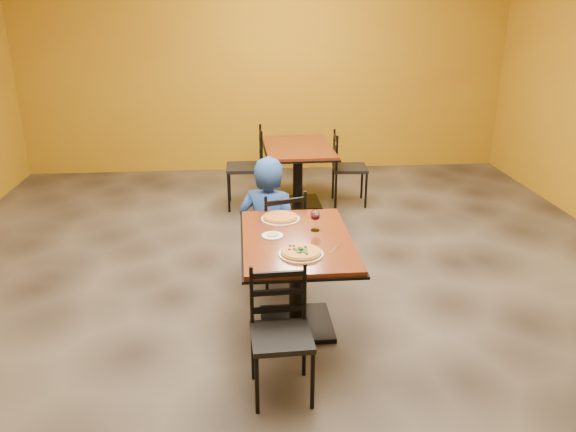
{
  "coord_description": "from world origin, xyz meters",
  "views": [
    {
      "loc": [
        -0.4,
        -4.35,
        2.39
      ],
      "look_at": [
        -0.05,
        -0.3,
        0.85
      ],
      "focal_mm": 35.43,
      "sensor_mm": 36.0,
      "label": 1
    }
  ],
  "objects": [
    {
      "name": "dip",
      "position": [
        -0.18,
        -0.45,
        0.76
      ],
      "size": [
        0.09,
        0.09,
        0.01
      ],
      "primitive_type": "cylinder",
      "color": "tan",
      "rests_on": "side_plate"
    },
    {
      "name": "table_second",
      "position": [
        0.3,
        2.33,
        0.56
      ],
      "size": [
        0.85,
        1.24,
        0.75
      ],
      "rotation": [
        0.0,
        0.0,
        0.02
      ],
      "color": "maroon",
      "rests_on": "floor"
    },
    {
      "name": "table_main",
      "position": [
        0.0,
        -0.5,
        0.56
      ],
      "size": [
        0.83,
        1.23,
        0.75
      ],
      "color": "maroon",
      "rests_on": "floor"
    },
    {
      "name": "diner",
      "position": [
        -0.16,
        0.46,
        0.56
      ],
      "size": [
        0.67,
        0.55,
        1.13
      ],
      "primitive_type": "imported",
      "rotation": [
        0.0,
        0.0,
        2.8
      ],
      "color": "navy",
      "rests_on": "floor"
    },
    {
      "name": "knife",
      "position": [
        0.26,
        -0.7,
        0.75
      ],
      "size": [
        0.13,
        0.18,
        0.0
      ],
      "primitive_type": "cube",
      "rotation": [
        0.0,
        0.0,
        -0.59
      ],
      "color": "silver",
      "rests_on": "table_main"
    },
    {
      "name": "pizza_far",
      "position": [
        -0.09,
        -0.11,
        0.77
      ],
      "size": [
        0.28,
        0.28,
        0.02
      ],
      "primitive_type": "cylinder",
      "color": "#C28525",
      "rests_on": "plate_far"
    },
    {
      "name": "plate_main",
      "position": [
        -0.0,
        -0.8,
        0.76
      ],
      "size": [
        0.31,
        0.31,
        0.01
      ],
      "primitive_type": "cylinder",
      "color": "white",
      "rests_on": "table_main"
    },
    {
      "name": "chair_second_right",
      "position": [
        0.94,
        2.33,
        0.45
      ],
      "size": [
        0.44,
        0.44,
        0.91
      ],
      "primitive_type": null,
      "rotation": [
        0.0,
        0.0,
        1.5
      ],
      "color": "black",
      "rests_on": "floor"
    },
    {
      "name": "fork",
      "position": [
        -0.12,
        -0.78,
        0.75
      ],
      "size": [
        0.03,
        0.19,
        0.0
      ],
      "primitive_type": "cube",
      "rotation": [
        0.0,
        0.0,
        0.07
      ],
      "color": "silver",
      "rests_on": "table_main"
    },
    {
      "name": "chair_second_left",
      "position": [
        -0.35,
        2.33,
        0.49
      ],
      "size": [
        0.45,
        0.45,
        0.98
      ],
      "primitive_type": null,
      "rotation": [
        0.0,
        0.0,
        -1.58
      ],
      "color": "black",
      "rests_on": "floor"
    },
    {
      "name": "chair_main_near",
      "position": [
        -0.18,
        -1.3,
        0.42
      ],
      "size": [
        0.39,
        0.39,
        0.84
      ],
      "primitive_type": null,
      "rotation": [
        0.0,
        0.0,
        0.04
      ],
      "color": "black",
      "rests_on": "floor"
    },
    {
      "name": "chair_main_far",
      "position": [
        -0.09,
        0.32,
        0.44
      ],
      "size": [
        0.5,
        0.5,
        0.88
      ],
      "primitive_type": null,
      "rotation": [
        0.0,
        0.0,
        3.45
      ],
      "color": "black",
      "rests_on": "floor"
    },
    {
      "name": "wine_glass",
      "position": [
        0.15,
        -0.36,
        0.84
      ],
      "size": [
        0.08,
        0.08,
        0.18
      ],
      "primitive_type": null,
      "color": "white",
      "rests_on": "table_main"
    },
    {
      "name": "wall_back",
      "position": [
        0.0,
        4.0,
        1.5
      ],
      "size": [
        7.0,
        0.01,
        3.0
      ],
      "primitive_type": "cube",
      "color": "#A37E12",
      "rests_on": "ground"
    },
    {
      "name": "floor",
      "position": [
        0.0,
        0.0,
        0.0
      ],
      "size": [
        7.0,
        8.0,
        0.01
      ],
      "primitive_type": "cube",
      "color": "black",
      "rests_on": "ground"
    },
    {
      "name": "plate_far",
      "position": [
        -0.09,
        -0.11,
        0.76
      ],
      "size": [
        0.31,
        0.31,
        0.01
      ],
      "primitive_type": "cylinder",
      "color": "white",
      "rests_on": "table_main"
    },
    {
      "name": "pizza_main",
      "position": [
        -0.0,
        -0.8,
        0.77
      ],
      "size": [
        0.28,
        0.28,
        0.02
      ],
      "primitive_type": "cylinder",
      "color": "#902F0A",
      "rests_on": "plate_main"
    },
    {
      "name": "side_plate",
      "position": [
        -0.18,
        -0.45,
        0.76
      ],
      "size": [
        0.16,
        0.16,
        0.01
      ],
      "primitive_type": "cylinder",
      "color": "white",
      "rests_on": "table_main"
    }
  ]
}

